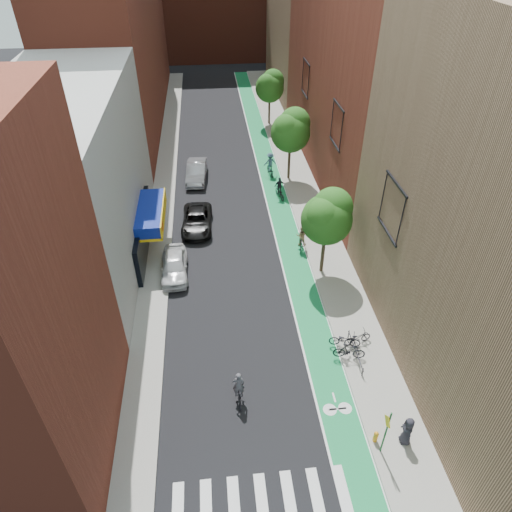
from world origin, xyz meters
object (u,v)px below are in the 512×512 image
object	(u,v)px
parked_car_silver	(197,172)
pedestrian	(407,431)
cyclist_lead	(239,391)
cyclist_lane_far	(270,165)
cyclist_lane_near	(301,240)
parked_car_black	(197,220)
cyclist_lane_mid	(280,191)
fire_hydrant	(376,436)
parked_car_white	(174,265)

from	to	relation	value
parked_car_silver	pedestrian	bearing A→B (deg)	-66.50
cyclist_lead	cyclist_lane_far	world-z (taller)	cyclist_lane_far
parked_car_silver	cyclist_lane_near	bearing A→B (deg)	-52.84
parked_car_black	cyclist_lead	world-z (taller)	cyclist_lead
parked_car_silver	cyclist_lane_mid	size ratio (longest dim) A/B	2.49
cyclist_lane_near	fire_hydrant	distance (m)	15.88
cyclist_lane_mid	pedestrian	xyz separation A→B (m)	(2.44, -23.78, 0.29)
parked_car_white	cyclist_lane_far	distance (m)	16.64
parked_car_black	pedestrian	world-z (taller)	pedestrian
parked_car_silver	fire_hydrant	distance (m)	29.05
cyclist_lead	cyclist_lane_mid	xyz separation A→B (m)	(5.21, 20.56, -0.02)
cyclist_lane_far	parked_car_silver	bearing A→B (deg)	-7.07
cyclist_lead	cyclist_lane_mid	size ratio (longest dim) A/B	1.05
cyclist_lane_far	pedestrian	world-z (taller)	cyclist_lane_far
cyclist_lane_mid	fire_hydrant	bearing A→B (deg)	79.12
parked_car_black	cyclist_lane_far	distance (m)	11.07
parked_car_silver	cyclist_lane_near	size ratio (longest dim) A/B	2.50
cyclist_lane_near	pedestrian	bearing A→B (deg)	110.78
pedestrian	cyclist_lane_near	bearing A→B (deg)	-167.56
cyclist_lane_mid	cyclist_lane_far	size ratio (longest dim) A/B	0.90
fire_hydrant	cyclist_lane_mid	bearing A→B (deg)	92.56
parked_car_white	cyclist_lane_mid	xyz separation A→B (m)	(8.84, 9.74, -0.06)
parked_car_black	parked_car_silver	size ratio (longest dim) A/B	1.02
parked_car_black	cyclist_lane_near	distance (m)	8.56
cyclist_lane_near	cyclist_lead	bearing A→B (deg)	79.81
parked_car_white	fire_hydrant	distance (m)	17.05
cyclist_lane_far	cyclist_lane_mid	bearing A→B (deg)	83.69
cyclist_lane_mid	cyclist_lane_far	world-z (taller)	cyclist_lane_far
cyclist_lane_near	cyclist_lane_mid	world-z (taller)	cyclist_lane_near
cyclist_lane_far	parked_car_black	bearing A→B (deg)	41.27
parked_car_black	fire_hydrant	size ratio (longest dim) A/B	7.38
pedestrian	cyclist_lead	bearing A→B (deg)	-107.45
parked_car_black	pedestrian	distance (m)	21.98
parked_car_black	cyclist_lead	distance (m)	16.62
parked_car_black	parked_car_silver	xyz separation A→B (m)	(0.02, 8.28, 0.12)
cyclist_lane_mid	cyclist_lane_far	bearing A→B (deg)	-100.42
cyclist_lead	cyclist_lane_mid	world-z (taller)	cyclist_lead
pedestrian	fire_hydrant	distance (m)	1.47
parked_car_silver	cyclist_lane_mid	bearing A→B (deg)	-25.79
cyclist_lane_near	fire_hydrant	world-z (taller)	cyclist_lane_near
parked_car_black	fire_hydrant	xyz separation A→B (m)	(8.32, -19.56, -0.18)
cyclist_lane_mid	pedestrian	distance (m)	23.91
parked_car_black	cyclist_lane_far	bearing A→B (deg)	53.34
cyclist_lane_near	pedestrian	world-z (taller)	cyclist_lane_near
parked_car_black	cyclist_lane_near	bearing A→B (deg)	-22.87
parked_car_black	parked_car_white	bearing A→B (deg)	-102.80
cyclist_lane_near	pedestrian	distance (m)	16.15
parked_car_silver	pedestrian	xyz separation A→B (m)	(9.68, -28.00, 0.18)
parked_car_black	cyclist_lane_mid	bearing A→B (deg)	31.94
cyclist_lead	pedestrian	world-z (taller)	cyclist_lead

